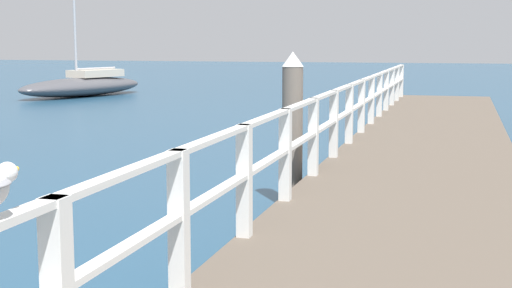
% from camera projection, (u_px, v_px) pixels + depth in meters
% --- Properties ---
extents(pier_deck, '(2.75, 25.25, 0.53)m').
position_uv_depth(pier_deck, '(424.00, 170.00, 11.59)').
color(pier_deck, brown).
rests_on(pier_deck, ground_plane).
extents(pier_railing, '(0.12, 23.77, 1.00)m').
position_uv_depth(pier_railing, '(342.00, 111.00, 11.81)').
color(pier_railing, silver).
rests_on(pier_railing, pier_deck).
extents(dock_piling_far, '(0.29, 0.29, 2.11)m').
position_uv_depth(dock_piling_far, '(292.00, 129.00, 10.10)').
color(dock_piling_far, '#6B6056').
rests_on(dock_piling_far, ground_plane).
extents(boat_4, '(3.73, 6.79, 7.41)m').
position_uv_depth(boat_4, '(84.00, 85.00, 30.73)').
color(boat_4, '#4C4C51').
rests_on(boat_4, ground_plane).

